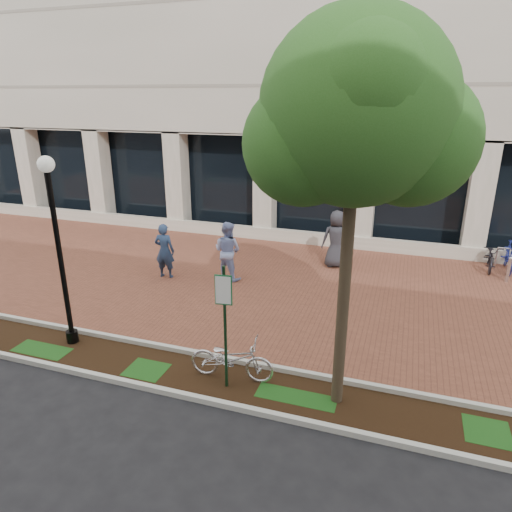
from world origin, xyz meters
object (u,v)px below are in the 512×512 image
(locked_bicycle, at_px, (232,359))
(pedestrian_left, at_px, (165,251))
(parking_sign, at_px, (225,314))
(bollard, at_px, (509,269))
(street_tree, at_px, (359,122))
(pedestrian_right, at_px, (336,239))
(lamppost, at_px, (58,244))
(pedestrian_mid, at_px, (228,251))

(locked_bicycle, bearing_deg, pedestrian_left, 36.87)
(parking_sign, xyz_separation_m, bollard, (6.42, 8.06, -1.24))
(street_tree, distance_m, pedestrian_right, 8.63)
(parking_sign, height_order, pedestrian_right, parking_sign)
(pedestrian_left, bearing_deg, pedestrian_right, -156.26)
(parking_sign, distance_m, bollard, 10.38)
(lamppost, bearing_deg, bollard, 35.45)
(pedestrian_right, xyz_separation_m, bollard, (5.47, 0.37, -0.56))
(lamppost, xyz_separation_m, bollard, (10.65, 7.58, -2.09))
(street_tree, relative_size, bollard, 8.20)
(locked_bicycle, relative_size, pedestrian_mid, 0.94)
(parking_sign, xyz_separation_m, lamppost, (-4.22, 0.48, 0.85))
(lamppost, relative_size, bollard, 5.22)
(bollard, bearing_deg, pedestrian_right, -176.17)
(parking_sign, xyz_separation_m, pedestrian_right, (0.95, 7.69, -0.68))
(street_tree, xyz_separation_m, locked_bicycle, (-2.27, 0.01, -4.80))
(bollard, bearing_deg, pedestrian_left, -163.53)
(locked_bicycle, height_order, bollard, locked_bicycle)
(lamppost, bearing_deg, pedestrian_right, 54.32)
(lamppost, height_order, pedestrian_mid, lamppost)
(pedestrian_right, bearing_deg, street_tree, 81.15)
(locked_bicycle, height_order, pedestrian_right, pedestrian_right)
(locked_bicycle, bearing_deg, pedestrian_right, -12.49)
(pedestrian_left, bearing_deg, parking_sign, 125.41)
(lamppost, bearing_deg, pedestrian_left, 89.02)
(lamppost, distance_m, locked_bicycle, 4.70)
(bollard, bearing_deg, street_tree, -118.20)
(locked_bicycle, height_order, pedestrian_left, pedestrian_left)
(pedestrian_left, distance_m, pedestrian_right, 5.80)
(locked_bicycle, bearing_deg, parking_sign, 175.21)
(pedestrian_mid, distance_m, bollard, 8.98)
(locked_bicycle, height_order, pedestrian_mid, pedestrian_mid)
(street_tree, relative_size, pedestrian_mid, 3.67)
(pedestrian_right, bearing_deg, parking_sign, 63.97)
(locked_bicycle, distance_m, pedestrian_mid, 5.59)
(locked_bicycle, relative_size, pedestrian_right, 0.90)
(pedestrian_left, xyz_separation_m, pedestrian_right, (5.10, 2.76, 0.09))
(parking_sign, distance_m, lamppost, 4.34)
(street_tree, bearing_deg, locked_bicycle, 179.82)
(parking_sign, xyz_separation_m, pedestrian_left, (-4.15, 4.93, -0.77))
(parking_sign, bearing_deg, bollard, 43.10)
(street_tree, height_order, bollard, street_tree)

